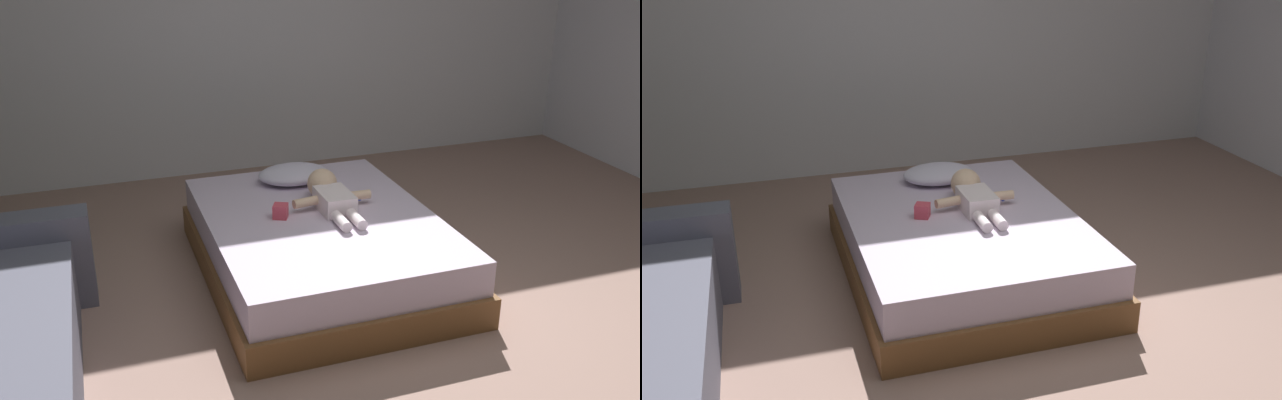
{
  "view_description": "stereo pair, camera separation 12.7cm",
  "coord_description": "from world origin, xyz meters",
  "views": [
    {
      "loc": [
        -1.44,
        -2.73,
        2.04
      ],
      "look_at": [
        -0.17,
        0.88,
        0.49
      ],
      "focal_mm": 39.27,
      "sensor_mm": 36.0,
      "label": 1
    },
    {
      "loc": [
        -1.32,
        -2.77,
        2.04
      ],
      "look_at": [
        -0.17,
        0.88,
        0.49
      ],
      "focal_mm": 39.27,
      "sensor_mm": 36.0,
      "label": 2
    }
  ],
  "objects": [
    {
      "name": "bed",
      "position": [
        -0.17,
        0.88,
        0.19
      ],
      "size": [
        1.38,
        1.83,
        0.39
      ],
      "color": "brown",
      "rests_on": "ground_plane"
    },
    {
      "name": "toy_block",
      "position": [
        -0.4,
        0.93,
        0.43
      ],
      "size": [
        0.11,
        0.11,
        0.08
      ],
      "color": "#D84356",
      "rests_on": "bed"
    },
    {
      "name": "pillow",
      "position": [
        -0.15,
        1.48,
        0.45
      ],
      "size": [
        0.47,
        0.34,
        0.12
      ],
      "color": "silver",
      "rests_on": "bed"
    },
    {
      "name": "wall_behind_bed",
      "position": [
        0.0,
        3.0,
        1.41
      ],
      "size": [
        8.0,
        0.12,
        2.81
      ],
      "primitive_type": "cube",
      "color": "silver",
      "rests_on": "ground_plane"
    },
    {
      "name": "ground_plane",
      "position": [
        0.0,
        0.0,
        0.0
      ],
      "size": [
        8.0,
        8.0,
        0.0
      ],
      "primitive_type": "plane",
      "color": "gray"
    },
    {
      "name": "toothbrush",
      "position": [
        0.12,
        1.08,
        0.4
      ],
      "size": [
        0.07,
        0.12,
        0.02
      ],
      "color": "blue",
      "rests_on": "bed"
    },
    {
      "name": "baby",
      "position": [
        -0.06,
        1.0,
        0.46
      ],
      "size": [
        0.5,
        0.65,
        0.19
      ],
      "color": "white",
      "rests_on": "bed"
    }
  ]
}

